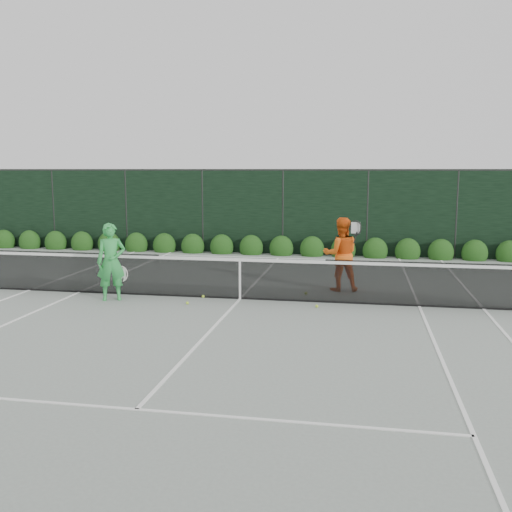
# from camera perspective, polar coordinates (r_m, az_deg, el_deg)

# --- Properties ---
(ground) EXTENTS (80.00, 80.00, 0.00)m
(ground) POSITION_cam_1_polar(r_m,az_deg,el_deg) (13.56, -1.60, -4.33)
(ground) COLOR gray
(ground) RESTS_ON ground
(tennis_net) EXTENTS (12.90, 0.10, 1.07)m
(tennis_net) POSITION_cam_1_polar(r_m,az_deg,el_deg) (13.46, -1.71, -2.12)
(tennis_net) COLOR black
(tennis_net) RESTS_ON ground
(player_woman) EXTENTS (0.78, 0.66, 1.81)m
(player_woman) POSITION_cam_1_polar(r_m,az_deg,el_deg) (13.75, -14.27, -0.57)
(player_woman) COLOR green
(player_woman) RESTS_ON ground
(player_man) EXTENTS (1.02, 0.86, 1.86)m
(player_man) POSITION_cam_1_polar(r_m,az_deg,el_deg) (14.51, 8.49, 0.18)
(player_man) COLOR orange
(player_man) RESTS_ON ground
(court_lines) EXTENTS (11.03, 23.83, 0.01)m
(court_lines) POSITION_cam_1_polar(r_m,az_deg,el_deg) (13.56, -1.60, -4.31)
(court_lines) COLOR white
(court_lines) RESTS_ON ground
(windscreen_fence) EXTENTS (32.00, 21.07, 3.06)m
(windscreen_fence) POSITION_cam_1_polar(r_m,az_deg,el_deg) (10.69, -4.65, 0.38)
(windscreen_fence) COLOR black
(windscreen_fence) RESTS_ON ground
(hedge_row) EXTENTS (31.66, 0.65, 0.94)m
(hedge_row) POSITION_cam_1_polar(r_m,az_deg,el_deg) (20.46, 2.55, 0.75)
(hedge_row) COLOR #0E340E
(hedge_row) RESTS_ON ground
(tennis_balls) EXTENTS (3.00, 1.58, 0.07)m
(tennis_balls) POSITION_cam_1_polar(r_m,az_deg,el_deg) (13.37, -0.27, -4.37)
(tennis_balls) COLOR #BBE332
(tennis_balls) RESTS_ON ground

